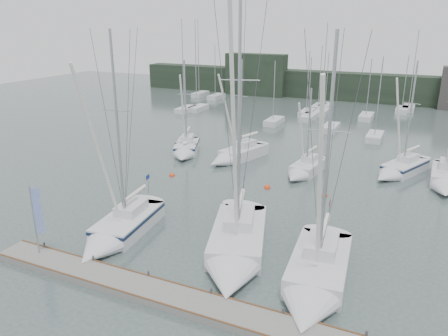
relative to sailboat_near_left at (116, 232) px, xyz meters
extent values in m
plane|color=#41504C|center=(6.83, 0.77, -0.58)|extent=(160.00, 160.00, 0.00)
cube|color=slate|center=(6.83, -4.23, -0.38)|extent=(24.00, 2.00, 0.40)
cube|color=black|center=(6.83, 62.77, 1.92)|extent=(90.00, 4.00, 5.00)
cube|color=black|center=(-13.17, 60.77, 3.42)|extent=(12.00, 3.00, 8.00)
cube|color=silver|center=(-18.32, 53.51, -0.23)|extent=(1.80, 4.50, 0.90)
cylinder|color=#9B9EA3|center=(-18.32, 53.01, 4.77)|extent=(0.12, 0.12, 9.10)
cube|color=silver|center=(1.22, 45.80, -0.23)|extent=(1.80, 4.50, 0.90)
cylinder|color=#9B9EA3|center=(1.22, 45.30, 4.73)|extent=(0.12, 0.12, 9.02)
cube|color=silver|center=(2.27, 42.80, -0.23)|extent=(1.80, 4.50, 0.90)
cylinder|color=#9B9EA3|center=(2.27, 42.30, 4.40)|extent=(0.12, 0.12, 8.37)
cube|color=silver|center=(2.70, 52.44, -0.23)|extent=(1.80, 4.50, 0.90)
cylinder|color=#9B9EA3|center=(2.70, 51.94, 4.46)|extent=(0.12, 0.12, 8.48)
cube|color=silver|center=(10.10, 46.71, -0.23)|extent=(1.80, 4.50, 0.90)
cylinder|color=#9B9EA3|center=(10.10, 46.21, 4.30)|extent=(0.12, 0.12, 8.16)
cube|color=silver|center=(14.61, 54.57, -0.23)|extent=(1.80, 4.50, 0.90)
cylinder|color=#9B9EA3|center=(14.61, 54.07, 4.34)|extent=(0.12, 0.12, 8.24)
cube|color=silver|center=(15.51, 56.73, -0.23)|extent=(1.80, 4.50, 0.90)
cylinder|color=#9B9EA3|center=(15.51, 56.23, 6.22)|extent=(0.12, 0.12, 12.01)
cube|color=silver|center=(12.73, 34.81, -0.23)|extent=(1.80, 4.50, 0.90)
cylinder|color=#9B9EA3|center=(12.73, 34.31, 4.91)|extent=(0.12, 0.12, 9.39)
cube|color=silver|center=(-22.48, 54.87, -0.23)|extent=(1.80, 4.50, 0.90)
cylinder|color=#9B9EA3|center=(-22.48, 54.37, 7.02)|extent=(0.12, 0.12, 13.61)
cube|color=silver|center=(6.71, 37.32, -0.23)|extent=(1.80, 4.50, 0.90)
cylinder|color=#9B9EA3|center=(6.71, 36.82, 4.52)|extent=(0.12, 0.12, 8.61)
cube|color=silver|center=(-1.51, 37.88, -0.23)|extent=(1.80, 4.50, 0.90)
cylinder|color=#9B9EA3|center=(-1.51, 37.38, 4.30)|extent=(0.12, 0.12, 8.16)
cube|color=silver|center=(-16.07, 41.95, -0.23)|extent=(1.80, 4.50, 0.90)
cylinder|color=#9B9EA3|center=(-16.07, 41.45, 6.99)|extent=(0.12, 0.12, 13.55)
cube|color=silver|center=(1.80, 51.27, -0.23)|extent=(1.80, 4.50, 0.90)
cylinder|color=#9B9EA3|center=(1.80, 50.77, 5.01)|extent=(0.12, 0.12, 9.59)
cube|color=silver|center=(3.26, 47.29, -0.23)|extent=(1.80, 4.50, 0.90)
cylinder|color=#9B9EA3|center=(3.26, 46.79, 6.77)|extent=(0.12, 0.12, 13.10)
cube|color=silver|center=(-17.41, 40.18, -0.23)|extent=(1.80, 4.50, 0.90)
cylinder|color=#9B9EA3|center=(-17.41, 39.68, 7.01)|extent=(0.12, 0.12, 13.58)
cube|color=silver|center=(-0.20, 1.65, -0.15)|extent=(3.50, 6.33, 1.45)
cone|color=silver|center=(0.32, -2.64, -0.15)|extent=(3.09, 2.90, 2.80)
cube|color=silver|center=(-0.26, 2.12, 0.91)|extent=(1.82, 2.58, 0.68)
cylinder|color=#9B9EA3|center=(-0.15, 1.22, 6.87)|extent=(0.17, 0.17, 12.60)
cylinder|color=white|center=(-0.34, 2.84, 1.78)|extent=(0.62, 2.96, 0.27)
cube|color=#101D3B|center=(-0.20, 1.65, 0.33)|extent=(3.52, 6.35, 0.24)
cube|color=navy|center=(-0.58, 4.83, 2.31)|extent=(0.08, 0.52, 0.35)
cube|color=silver|center=(7.75, 3.00, -0.11)|extent=(5.43, 8.05, 1.58)
cone|color=silver|center=(9.33, -2.03, -0.11)|extent=(4.16, 4.03, 3.37)
cube|color=silver|center=(7.59, 3.51, 1.05)|extent=(2.65, 3.37, 0.74)
cylinder|color=#9B9EA3|center=(7.90, 2.50, 8.75)|extent=(0.19, 0.19, 16.14)
cylinder|color=white|center=(7.30, 4.41, 1.99)|extent=(1.37, 3.53, 0.29)
cube|color=navy|center=(6.57, 6.72, 2.57)|extent=(0.19, 0.55, 0.38)
cube|color=silver|center=(13.50, 1.60, -0.11)|extent=(3.75, 6.83, 1.58)
cone|color=silver|center=(13.93, -3.07, -0.11)|extent=(3.41, 3.09, 3.16)
cube|color=silver|center=(13.46, 2.13, 1.05)|extent=(1.97, 2.78, 0.74)
cylinder|color=#9B9EA3|center=(13.55, 1.14, 6.97)|extent=(0.19, 0.19, 12.57)
cylinder|color=white|center=(13.38, 2.91, 2.00)|extent=(0.59, 3.22, 0.30)
cube|color=maroon|center=(13.18, 5.08, 2.58)|extent=(0.07, 0.57, 0.38)
cube|color=silver|center=(-6.04, 20.46, -0.16)|extent=(4.03, 5.48, 1.41)
cone|color=silver|center=(-4.73, 17.17, -0.16)|extent=(2.97, 2.85, 2.35)
cube|color=silver|center=(-6.22, 20.90, 0.88)|extent=(1.94, 2.32, 0.66)
cylinder|color=#9B9EA3|center=(-5.91, 20.13, 5.10)|extent=(0.17, 0.17, 9.10)
cylinder|color=white|center=(-6.41, 21.38, 1.72)|extent=(1.14, 2.35, 0.26)
cube|color=#101D3B|center=(-6.04, 20.46, 0.31)|extent=(4.05, 5.50, 0.24)
cube|color=silver|center=(0.64, 20.92, -0.14)|extent=(3.96, 5.91, 1.47)
cone|color=silver|center=(-0.52, 17.22, -0.14)|extent=(3.03, 2.95, 2.45)
cube|color=silver|center=(0.78, 21.39, 0.93)|extent=(1.93, 2.48, 0.68)
cylinder|color=#9B9EA3|center=(0.52, 20.55, 5.26)|extent=(0.18, 0.18, 9.34)
cylinder|color=white|center=(0.96, 21.96, 1.81)|extent=(1.05, 2.61, 0.27)
cube|color=silver|center=(8.25, 19.15, -0.18)|extent=(2.70, 4.64, 1.33)
cone|color=silver|center=(7.84, 16.03, -0.18)|extent=(2.36, 2.15, 2.13)
cube|color=silver|center=(8.31, 19.59, 0.79)|extent=(1.40, 1.90, 0.62)
cylinder|color=#9B9EA3|center=(8.21, 18.84, 4.11)|extent=(0.16, 0.16, 7.25)
cylinder|color=white|center=(8.37, 20.02, 1.59)|extent=(0.53, 2.16, 0.25)
cube|color=silver|center=(16.91, 23.20, -0.17)|extent=(4.33, 5.90, 1.37)
cone|color=silver|center=(15.37, 19.66, -0.17)|extent=(3.10, 3.07, 2.37)
cube|color=silver|center=(17.09, 23.62, 0.83)|extent=(2.06, 2.50, 0.64)
cylinder|color=#9B9EA3|center=(16.76, 22.85, 5.35)|extent=(0.16, 0.16, 9.69)
cylinder|color=white|center=(17.34, 24.19, 1.65)|extent=(1.29, 2.52, 0.26)
cube|color=#101D3B|center=(16.91, 23.20, 0.28)|extent=(4.36, 5.93, 0.23)
cube|color=silver|center=(20.54, 21.99, -0.13)|extent=(2.67, 5.54, 1.52)
cone|color=silver|center=(20.44, 18.07, -0.13)|extent=(2.59, 2.41, 2.53)
cube|color=silver|center=(20.55, 22.49, 0.99)|extent=(1.45, 2.23, 0.71)
sphere|color=red|center=(6.06, 13.53, -0.58)|extent=(0.60, 0.60, 0.60)
sphere|color=red|center=(11.14, 13.86, -0.58)|extent=(0.54, 0.54, 0.54)
sphere|color=red|center=(-3.36, 12.73, -0.58)|extent=(0.56, 0.56, 0.56)
cylinder|color=#9B9EA3|center=(-2.90, -3.96, 2.05)|extent=(0.09, 0.09, 4.47)
cube|color=blue|center=(-2.57, -3.86, 2.69)|extent=(0.58, 0.20, 2.98)
ellipsoid|color=silver|center=(6.37, -1.28, 7.35)|extent=(0.39, 0.54, 0.22)
cube|color=gray|center=(6.08, -1.38, 7.37)|extent=(0.51, 0.31, 0.12)
cube|color=gray|center=(6.66, -1.18, 7.37)|extent=(0.51, 0.31, 0.12)
camera|label=1|loc=(17.83, -21.06, 13.68)|focal=35.00mm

